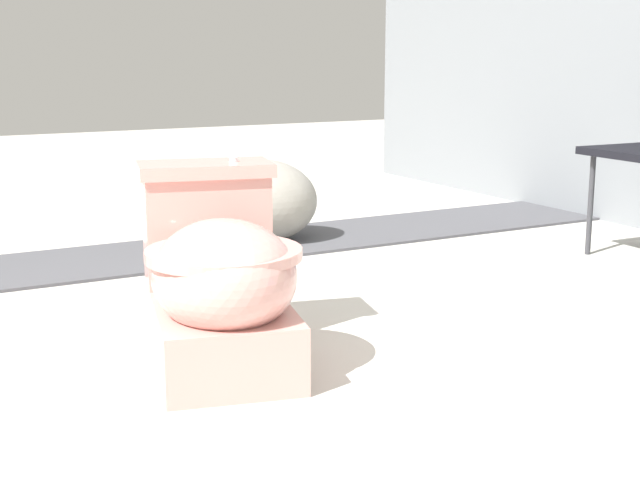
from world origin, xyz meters
TOP-DOWN VIEW (x-y plane):
  - ground_plane at (0.00, 0.00)m, footprint 14.00×14.00m
  - gravel_strip at (-1.33, 0.50)m, footprint 0.56×8.00m
  - toilet at (-0.06, 0.11)m, footprint 0.70×0.51m
  - boulder_near at (-1.38, 0.85)m, footprint 0.54×0.59m

SIDE VIEW (x-z plane):
  - ground_plane at x=0.00m, z-range 0.00..0.00m
  - gravel_strip at x=-1.33m, z-range 0.00..0.01m
  - boulder_near at x=-1.38m, z-range 0.00..0.36m
  - toilet at x=-0.06m, z-range -0.04..0.48m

